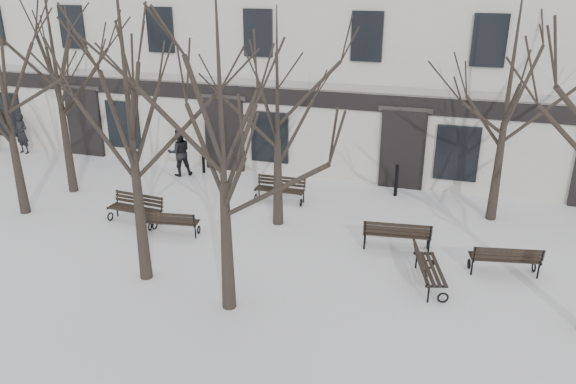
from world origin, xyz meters
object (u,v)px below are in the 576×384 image
at_px(bench_0, 136,208).
at_px(bench_1, 171,222).
at_px(tree_1, 126,82).
at_px(bench_3, 280,189).
at_px(tree_0, 1,80).
at_px(bench_2, 505,258).
at_px(tree_2, 221,112).
at_px(bench_4, 397,234).
at_px(bench_5, 427,268).

height_order(bench_0, bench_1, bench_0).
xyz_separation_m(tree_1, bench_3, (1.74, 6.03, -4.66)).
distance_m(tree_0, bench_2, 15.53).
bearing_deg(tree_2, bench_0, 142.33).
bearing_deg(tree_0, bench_3, 23.86).
height_order(bench_0, bench_3, bench_0).
height_order(bench_2, bench_4, bench_4).
height_order(tree_2, bench_3, tree_2).
height_order(tree_1, bench_5, tree_1).
relative_size(tree_2, bench_4, 3.86).
bearing_deg(bench_0, bench_5, -2.77).
height_order(bench_1, bench_3, bench_3).
height_order(tree_1, bench_2, tree_1).
bearing_deg(bench_2, tree_2, 18.71).
xyz_separation_m(bench_0, bench_3, (3.85, 3.02, -0.02)).
bearing_deg(bench_1, tree_2, 126.87).
distance_m(tree_0, bench_4, 12.78).
bearing_deg(bench_4, bench_0, -3.37).
xyz_separation_m(bench_1, bench_3, (2.31, 3.56, 0.02)).
distance_m(tree_1, bench_3, 7.82).
bearing_deg(bench_5, bench_4, 14.89).
relative_size(tree_0, bench_4, 3.57).
bearing_deg(tree_1, bench_5, 14.36).
bearing_deg(bench_2, bench_1, -7.96).
bearing_deg(bench_4, tree_2, 43.53).
relative_size(tree_1, bench_4, 4.17).
relative_size(bench_0, bench_4, 0.93).
distance_m(tree_0, tree_1, 6.64).
relative_size(bench_0, bench_2, 0.99).
height_order(tree_0, bench_2, tree_0).
relative_size(tree_1, bench_5, 4.39).
xyz_separation_m(tree_0, bench_1, (5.50, -0.11, -3.94)).
height_order(bench_2, bench_5, same).
distance_m(bench_0, bench_4, 8.19).
bearing_deg(bench_3, bench_5, -39.73).
xyz_separation_m(bench_0, bench_1, (1.54, -0.54, -0.04)).
bearing_deg(bench_0, bench_1, -14.75).
distance_m(tree_2, bench_3, 7.98).
bearing_deg(bench_1, bench_5, 166.07).
distance_m(bench_1, bench_2, 9.54).
relative_size(bench_4, bench_5, 1.05).
relative_size(tree_1, tree_2, 1.08).
height_order(bench_1, bench_5, bench_5).
relative_size(bench_2, bench_5, 0.99).
bearing_deg(tree_0, bench_4, 4.39).
height_order(tree_0, bench_5, tree_0).
relative_size(bench_1, bench_4, 0.87).
distance_m(tree_1, tree_2, 2.73).
xyz_separation_m(tree_1, tree_2, (2.63, -0.64, -0.38)).
height_order(bench_0, bench_4, bench_4).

